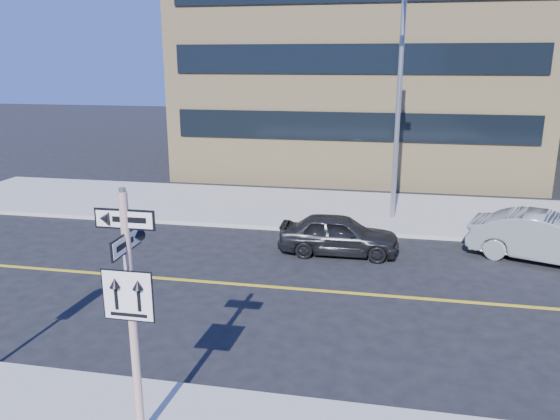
% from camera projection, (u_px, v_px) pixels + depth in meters
% --- Properties ---
extents(ground, '(120.00, 120.00, 0.00)m').
position_uv_depth(ground, '(195.00, 361.00, 11.15)').
color(ground, black).
rests_on(ground, ground).
extents(sign_pole, '(0.92, 0.92, 4.06)m').
position_uv_depth(sign_pole, '(131.00, 304.00, 8.13)').
color(sign_pole, white).
rests_on(sign_pole, near_sidewalk).
extents(parked_car_a, '(1.57, 3.78, 1.28)m').
position_uv_depth(parked_car_a, '(339.00, 234.00, 17.20)').
color(parked_car_a, black).
rests_on(parked_car_a, ground).
extents(parked_car_b, '(2.96, 4.71, 1.47)m').
position_uv_depth(parked_car_b, '(547.00, 238.00, 16.51)').
color(parked_car_b, gray).
rests_on(parked_car_b, ground).
extents(streetlight_a, '(0.55, 2.25, 8.00)m').
position_uv_depth(streetlight_a, '(399.00, 95.00, 19.33)').
color(streetlight_a, gray).
rests_on(streetlight_a, far_sidewalk).
extents(building_brick, '(18.00, 18.00, 18.00)m').
position_uv_depth(building_brick, '(365.00, 6.00, 32.05)').
color(building_brick, tan).
rests_on(building_brick, ground).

